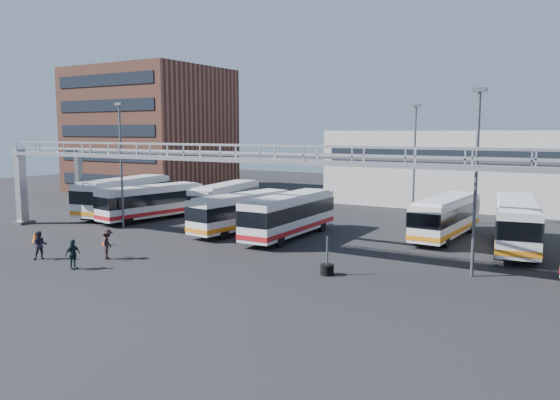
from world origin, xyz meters
The scene contains 20 objects.
ground centered at (0.00, 0.00, 0.00)m, with size 140.00×140.00×0.00m, color black.
gantry centered at (0.00, 5.87, 5.51)m, with size 51.40×5.15×7.10m.
apartment_building centered at (-34.00, 30.00, 8.00)m, with size 18.00×15.00×16.00m, color brown.
warehouse centered at (12.00, 38.00, 4.00)m, with size 42.00×14.00×8.00m, color #9E9E99.
light_pole_left centered at (-16.00, 8.00, 5.73)m, with size 0.70×0.35×10.21m.
light_pole_mid centered at (12.00, 7.00, 5.73)m, with size 0.70×0.35×10.21m.
light_pole_back centered at (4.00, 22.00, 5.73)m, with size 0.70×0.35×10.21m.
bus_0 centered at (-21.33, 13.16, 1.93)m, with size 4.31×11.76×3.49m.
bus_1 centered at (-16.87, 12.23, 1.71)m, with size 3.97×10.45×3.10m.
bus_2 centered at (-12.08, 16.90, 1.72)m, with size 4.16×10.52×3.11m.
bus_3 centered at (-6.48, 11.53, 1.68)m, with size 3.59×10.24×3.04m.
bus_4 centered at (-2.14, 11.45, 1.80)m, with size 2.73×10.74×3.25m.
bus_6 centered at (8.01, 17.13, 1.71)m, with size 2.83×10.29×3.09m.
bus_7 centered at (13.04, 15.61, 1.89)m, with size 4.35×11.50×3.41m.
pedestrian_b centered at (-11.88, -2.68, 0.90)m, with size 0.87×0.68×1.80m, color #2B2331.
pedestrian_c centered at (-8.38, -0.44, 0.95)m, with size 1.23×0.71×1.90m, color black.
pedestrian_d centered at (-8.11, -3.24, 0.88)m, with size 1.03×0.43×1.75m, color #18242C.
cone_left centered at (-17.04, 0.58, 0.38)m, with size 0.47×0.47×0.75m, color #E34A0C.
cone_right centered at (-11.84, 2.43, 0.38)m, with size 0.48×0.48×0.77m, color #E34A0C.
tire_stack centered at (5.04, 3.16, 0.36)m, with size 0.76×0.76×2.16m.
Camera 1 is at (17.95, -23.51, 7.92)m, focal length 35.00 mm.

